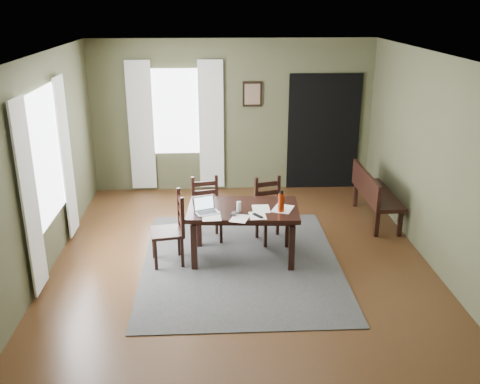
{
  "coord_description": "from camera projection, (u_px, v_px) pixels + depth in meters",
  "views": [
    {
      "loc": [
        -0.34,
        -6.39,
        3.35
      ],
      "look_at": [
        0.0,
        0.3,
        0.9
      ],
      "focal_mm": 40.0,
      "sensor_mm": 36.0,
      "label": 1
    }
  ],
  "objects": [
    {
      "name": "tv_remote",
      "position": [
        258.0,
        216.0,
        6.76
      ],
      "size": [
        0.13,
        0.16,
        0.02
      ],
      "primitive_type": "cube",
      "rotation": [
        0.0,
        0.0,
        0.59
      ],
      "color": "black",
      "rests_on": "dining_table"
    },
    {
      "name": "chair_end",
      "position": [
        171.0,
        230.0,
        7.01
      ],
      "size": [
        0.5,
        0.5,
        0.97
      ],
      "rotation": [
        0.0,
        0.0,
        -1.39
      ],
      "color": "black",
      "rests_on": "rug"
    },
    {
      "name": "chair_back_right",
      "position": [
        271.0,
        211.0,
        7.68
      ],
      "size": [
        0.5,
        0.5,
        0.93
      ],
      "rotation": [
        0.0,
        0.0,
        0.29
      ],
      "color": "black",
      "rests_on": "rug"
    },
    {
      "name": "doorway_back",
      "position": [
        324.0,
        132.0,
        9.67
      ],
      "size": [
        1.3,
        0.03,
        2.1
      ],
      "color": "black",
      "rests_on": "ground"
    },
    {
      "name": "paper_c",
      "position": [
        261.0,
        209.0,
        7.0
      ],
      "size": [
        0.23,
        0.3,
        0.0
      ],
      "primitive_type": "cube",
      "rotation": [
        0.0,
        0.0,
        0.0
      ],
      "color": "white",
      "rests_on": "dining_table"
    },
    {
      "name": "rug",
      "position": [
        241.0,
        262.0,
        7.16
      ],
      "size": [
        2.6,
        3.2,
        0.01
      ],
      "color": "#3B3B3B",
      "rests_on": "ground"
    },
    {
      "name": "ground",
      "position": [
        241.0,
        263.0,
        7.16
      ],
      "size": [
        5.0,
        6.0,
        0.01
      ],
      "color": "#492C16"
    },
    {
      "name": "chair_back_left",
      "position": [
        207.0,
        210.0,
        7.72
      ],
      "size": [
        0.47,
        0.47,
        0.92
      ],
      "rotation": [
        0.0,
        0.0,
        0.19
      ],
      "color": "black",
      "rests_on": "rug"
    },
    {
      "name": "room_shell",
      "position": [
        241.0,
        131.0,
        6.54
      ],
      "size": [
        5.02,
        6.02,
        2.71
      ],
      "color": "#4D4F34",
      "rests_on": "ground"
    },
    {
      "name": "paper_a",
      "position": [
        212.0,
        216.0,
        6.76
      ],
      "size": [
        0.25,
        0.32,
        0.0
      ],
      "primitive_type": "cube",
      "rotation": [
        0.0,
        0.0,
        0.05
      ],
      "color": "white",
      "rests_on": "dining_table"
    },
    {
      "name": "curtain_left_near",
      "position": [
        29.0,
        199.0,
        6.05
      ],
      "size": [
        0.03,
        0.48,
        2.3
      ],
      "color": "silver",
      "rests_on": "ground"
    },
    {
      "name": "dining_table",
      "position": [
        243.0,
        214.0,
        7.08
      ],
      "size": [
        1.51,
        0.97,
        0.73
      ],
      "rotation": [
        0.0,
        0.0,
        -0.07
      ],
      "color": "black",
      "rests_on": "rug"
    },
    {
      "name": "window_back",
      "position": [
        176.0,
        112.0,
        9.4
      ],
      "size": [
        1.0,
        0.01,
        1.5
      ],
      "color": "white",
      "rests_on": "ground"
    },
    {
      "name": "drinking_glass",
      "position": [
        239.0,
        207.0,
        6.9
      ],
      "size": [
        0.08,
        0.08,
        0.13
      ],
      "primitive_type": "cylinder",
      "rotation": [
        0.0,
        0.0,
        0.38
      ],
      "color": "silver",
      "rests_on": "dining_table"
    },
    {
      "name": "water_bottle",
      "position": [
        281.0,
        202.0,
        6.88
      ],
      "size": [
        0.09,
        0.09,
        0.28
      ],
      "rotation": [
        0.0,
        0.0,
        0.04
      ],
      "color": "#B0310D",
      "rests_on": "dining_table"
    },
    {
      "name": "curtain_left_far",
      "position": [
        66.0,
        158.0,
        7.59
      ],
      "size": [
        0.03,
        0.48,
        2.3
      ],
      "color": "silver",
      "rests_on": "ground"
    },
    {
      "name": "paper_d",
      "position": [
        283.0,
        209.0,
        7.0
      ],
      "size": [
        0.34,
        0.38,
        0.0
      ],
      "primitive_type": "cube",
      "rotation": [
        0.0,
        0.0,
        -0.4
      ],
      "color": "white",
      "rests_on": "dining_table"
    },
    {
      "name": "window_left",
      "position": [
        45.0,
        157.0,
        6.74
      ],
      "size": [
        0.01,
        1.3,
        1.7
      ],
      "color": "white",
      "rests_on": "ground"
    },
    {
      "name": "paper_e",
      "position": [
        240.0,
        219.0,
        6.69
      ],
      "size": [
        0.28,
        0.32,
        0.0
      ],
      "primitive_type": "cube",
      "rotation": [
        0.0,
        0.0,
        -0.32
      ],
      "color": "white",
      "rests_on": "dining_table"
    },
    {
      "name": "curtain_back_right",
      "position": [
        211.0,
        126.0,
        9.49
      ],
      "size": [
        0.44,
        0.03,
        2.3
      ],
      "color": "silver",
      "rests_on": "ground"
    },
    {
      "name": "framed_picture",
      "position": [
        252.0,
        94.0,
        9.36
      ],
      "size": [
        0.34,
        0.03,
        0.44
      ],
      "color": "black",
      "rests_on": "ground"
    },
    {
      "name": "curtain_back_left",
      "position": [
        141.0,
        126.0,
        9.43
      ],
      "size": [
        0.44,
        0.03,
        2.3
      ],
      "color": "silver",
      "rests_on": "ground"
    },
    {
      "name": "paper_b",
      "position": [
        257.0,
        216.0,
        6.78
      ],
      "size": [
        0.22,
        0.28,
        0.0
      ],
      "primitive_type": "cube",
      "rotation": [
        0.0,
        0.0,
        0.05
      ],
      "color": "white",
      "rests_on": "dining_table"
    },
    {
      "name": "computer_mouse",
      "position": [
        234.0,
        214.0,
        6.8
      ],
      "size": [
        0.08,
        0.11,
        0.03
      ],
      "primitive_type": "cube",
      "rotation": [
        0.0,
        0.0,
        -0.19
      ],
      "color": "#3F3F42",
      "rests_on": "dining_table"
    },
    {
      "name": "laptop",
      "position": [
        206.0,
        208.0,
        6.89
      ],
      "size": [
        0.36,
        0.32,
        0.2
      ],
      "rotation": [
        0.0,
        0.0,
        0.4
      ],
      "color": "#B7B7BC",
      "rests_on": "dining_table"
    },
    {
      "name": "bench",
      "position": [
        373.0,
        192.0,
        8.37
      ],
      "size": [
        0.46,
        1.44,
        0.81
      ],
      "rotation": [
        0.0,
        0.0,
        1.57
      ],
      "color": "black",
      "rests_on": "ground"
    }
  ]
}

